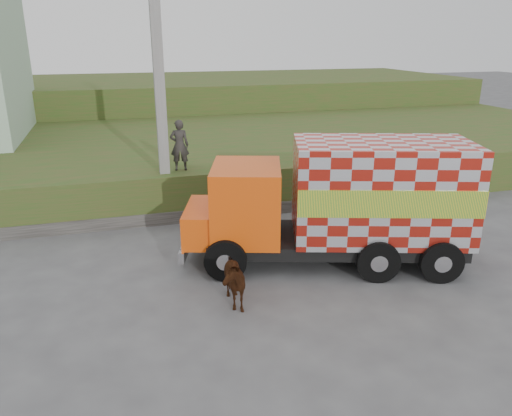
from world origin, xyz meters
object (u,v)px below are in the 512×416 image
object	(u,v)px
pedestrian	(179,145)
cow	(230,280)
utility_pole	(160,88)
cargo_truck	(342,202)

from	to	relation	value
pedestrian	cow	bearing A→B (deg)	99.98
cow	utility_pole	bearing A→B (deg)	95.01
utility_pole	cow	xyz separation A→B (m)	(0.67, -5.85, -3.50)
cargo_truck	cow	xyz separation A→B (m)	(-3.21, -1.32, -1.05)
cow	pedestrian	xyz separation A→B (m)	(-0.14, 6.05, 1.73)
cargo_truck	pedestrian	distance (m)	5.84
cargo_truck	cow	bearing A→B (deg)	-140.35
cow	pedestrian	world-z (taller)	pedestrian
utility_pole	cargo_truck	size ratio (longest dim) A/B	1.08
cow	pedestrian	distance (m)	6.30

